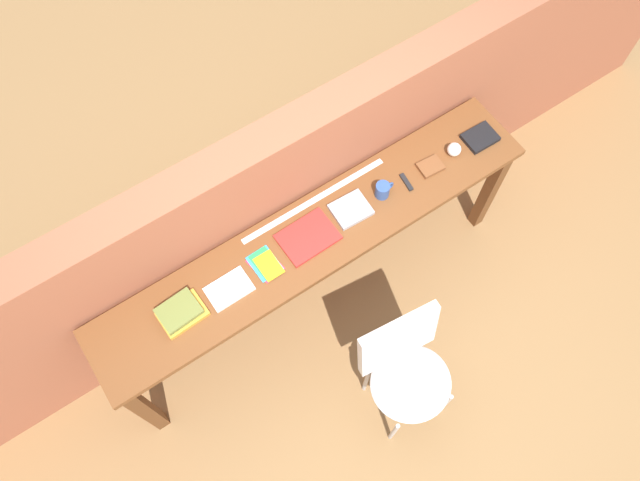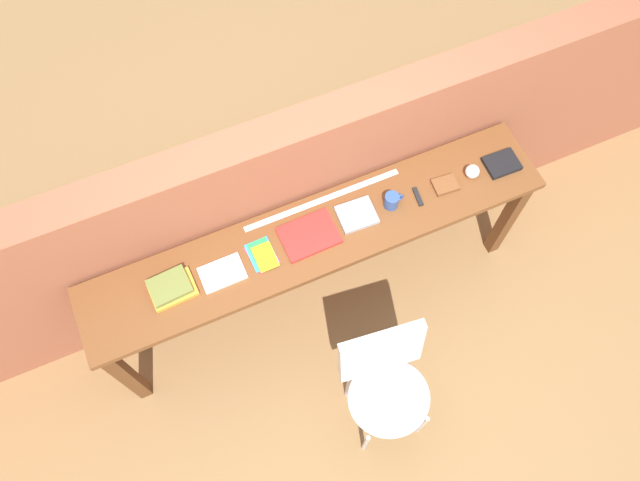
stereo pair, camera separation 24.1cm
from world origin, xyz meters
The scene contains 15 objects.
ground_plane centered at (0.00, 0.00, 0.00)m, with size 40.00×40.00×0.00m, color olive.
brick_wall_back centered at (0.00, 0.64, 0.69)m, with size 6.00×0.20×1.38m, color #935138.
sideboard centered at (0.00, 0.30, 0.74)m, with size 2.50×0.44×0.88m.
chair_white_moulded centered at (0.06, -0.47, 0.53)m, with size 0.49×0.50×0.89m.
book_stack_leftmost centered at (-0.77, 0.30, 0.91)m, with size 0.23×0.18×0.06m.
magazine_cycling centered at (-0.52, 0.29, 0.89)m, with size 0.22×0.15×0.02m, color white.
pamphlet_pile_colourful centered at (-0.30, 0.30, 0.89)m, with size 0.15×0.19×0.01m.
book_open_centre centered at (-0.04, 0.31, 0.89)m, with size 0.29×0.21×0.02m, color red.
book_grey_hardcover centered at (0.24, 0.31, 0.89)m, with size 0.19×0.16×0.03m, color #9E9EA3.
mug centered at (0.43, 0.30, 0.92)m, with size 0.11×0.08×0.09m.
multitool_folded centered at (0.58, 0.28, 0.89)m, with size 0.02×0.11×0.02m, color black.
leather_journal_brown centered at (0.74, 0.29, 0.89)m, with size 0.13×0.10×0.02m, color brown.
sports_ball_small centered at (0.90, 0.29, 0.92)m, with size 0.08×0.08×0.08m, color silver.
book_repair_rightmost centered at (1.09, 0.28, 0.89)m, with size 0.18×0.14×0.03m, color black.
ruler_metal_back_edge centered at (0.11, 0.47, 0.88)m, with size 0.88×0.03×0.00m, color silver.
Camera 1 is at (-0.75, -0.86, 3.77)m, focal length 35.00 mm.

